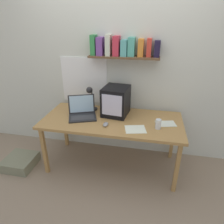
{
  "coord_description": "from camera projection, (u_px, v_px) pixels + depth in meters",
  "views": [
    {
      "loc": [
        0.44,
        -2.2,
        1.86
      ],
      "look_at": [
        0.0,
        0.0,
        0.81
      ],
      "focal_mm": 32.0,
      "sensor_mm": 36.0,
      "label": 1
    }
  ],
  "objects": [
    {
      "name": "crt_monitor",
      "position": [
        116.0,
        101.0,
        2.58
      ],
      "size": [
        0.35,
        0.39,
        0.37
      ],
      "rotation": [
        0.0,
        0.0,
        -0.12
      ],
      "color": "black",
      "rests_on": "corner_desk"
    },
    {
      "name": "corner_desk",
      "position": [
        112.0,
        123.0,
        2.54
      ],
      "size": [
        1.75,
        0.78,
        0.71
      ],
      "color": "#B08147",
      "rests_on": "ground_plane"
    },
    {
      "name": "loose_paper_near_laptop",
      "position": [
        135.0,
        129.0,
        2.29
      ],
      "size": [
        0.27,
        0.24,
        0.0
      ],
      "rotation": [
        0.0,
        0.0,
        0.23
      ],
      "color": "white",
      "rests_on": "corner_desk"
    },
    {
      "name": "ground_plane",
      "position": [
        112.0,
        164.0,
        2.82
      ],
      "size": [
        12.0,
        12.0,
        0.0
      ],
      "primitive_type": "plane",
      "color": "gray"
    },
    {
      "name": "laptop",
      "position": [
        82.0,
        111.0,
        2.57
      ],
      "size": [
        0.42,
        0.4,
        0.26
      ],
      "rotation": [
        0.0,
        0.0,
        0.37
      ],
      "color": "#232326",
      "rests_on": "corner_desk"
    },
    {
      "name": "computer_mouse",
      "position": [
        106.0,
        124.0,
        2.36
      ],
      "size": [
        0.06,
        0.11,
        0.03
      ],
      "rotation": [
        0.0,
        0.0,
        -0.04
      ],
      "color": "gray",
      "rests_on": "corner_desk"
    },
    {
      "name": "back_wall",
      "position": [
        119.0,
        64.0,
        2.68
      ],
      "size": [
        5.6,
        0.24,
        2.6
      ],
      "color": "silver",
      "rests_on": "ground_plane"
    },
    {
      "name": "desk_lamp",
      "position": [
        91.0,
        96.0,
        2.68
      ],
      "size": [
        0.13,
        0.16,
        0.34
      ],
      "rotation": [
        0.0,
        0.0,
        -0.34
      ],
      "color": "#232326",
      "rests_on": "corner_desk"
    },
    {
      "name": "juice_glass",
      "position": [
        158.0,
        124.0,
        2.28
      ],
      "size": [
        0.06,
        0.06,
        0.12
      ],
      "color": "white",
      "rests_on": "corner_desk"
    },
    {
      "name": "printed_handout",
      "position": [
        166.0,
        124.0,
        2.41
      ],
      "size": [
        0.26,
        0.2,
        0.0
      ],
      "rotation": [
        0.0,
        0.0,
        0.24
      ],
      "color": "silver",
      "rests_on": "corner_desk"
    },
    {
      "name": "floor_cushion",
      "position": [
        20.0,
        162.0,
        2.75
      ],
      "size": [
        0.39,
        0.39,
        0.14
      ],
      "color": "gray",
      "rests_on": "ground_plane"
    }
  ]
}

